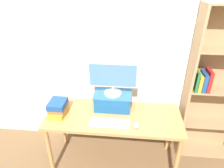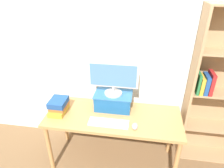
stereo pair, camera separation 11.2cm
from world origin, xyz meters
TOP-DOWN VIEW (x-y plane):
  - ground_plane at (0.00, 0.00)m, footprint 12.00×12.00m
  - back_wall at (0.00, 0.47)m, footprint 7.00×0.08m
  - desk at (0.00, 0.00)m, footprint 1.58×0.63m
  - bookshelf_unit at (1.20, 0.32)m, footprint 0.74×0.28m
  - riser_box at (-0.03, 0.16)m, footprint 0.45×0.29m
  - computer_monitor at (-0.03, 0.16)m, footprint 0.58×0.21m
  - keyboard at (-0.03, -0.15)m, footprint 0.45×0.14m
  - computer_mouse at (0.26, -0.17)m, footprint 0.06×0.10m
  - book_stack at (-0.65, -0.03)m, footprint 0.19×0.26m

SIDE VIEW (x-z plane):
  - ground_plane at x=0.00m, z-range 0.00..0.00m
  - desk at x=0.00m, z-range 0.29..1.02m
  - keyboard at x=-0.03m, z-range 0.73..0.76m
  - computer_mouse at x=0.26m, z-range 0.73..0.77m
  - book_stack at x=-0.65m, z-range 0.73..0.90m
  - riser_box at x=-0.03m, z-range 0.74..0.94m
  - bookshelf_unit at x=1.20m, z-range 0.01..1.97m
  - computer_monitor at x=-0.03m, z-range 0.95..1.35m
  - back_wall at x=0.00m, z-range 0.00..2.60m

